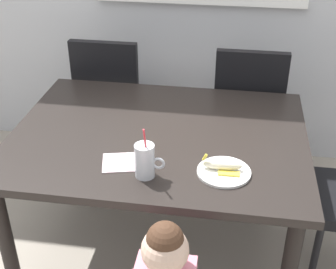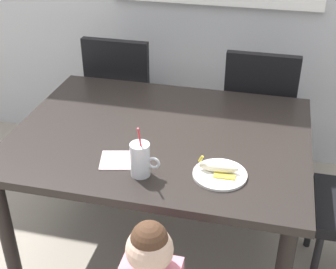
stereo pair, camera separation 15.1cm
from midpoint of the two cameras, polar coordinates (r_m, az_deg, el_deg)
ground_plane at (r=2.72m, az=-2.62°, el=-13.46°), size 24.00×24.00×0.00m
dining_table at (r=2.31m, az=-3.00°, el=-1.68°), size 1.43×1.10×0.74m
dining_chair_left at (r=3.11m, az=-8.34°, el=4.60°), size 0.44×0.44×0.96m
dining_chair_right at (r=2.96m, az=8.31°, el=3.22°), size 0.44×0.45×0.96m
milk_cup at (r=1.93m, az=-5.07°, el=-3.49°), size 0.13×0.08×0.25m
snack_plate at (r=1.98m, az=4.72°, el=-4.65°), size 0.23×0.23×0.01m
peeled_banana at (r=1.98m, az=4.57°, el=-3.85°), size 0.17×0.11×0.07m
paper_napkin at (r=2.06m, az=-8.05°, el=-3.46°), size 0.18×0.18×0.00m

